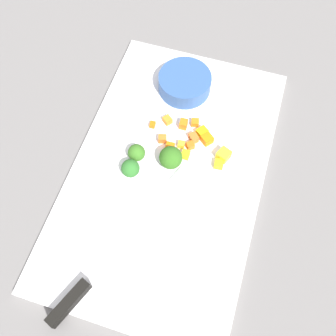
% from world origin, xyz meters
% --- Properties ---
extents(ground_plane, '(4.00, 4.00, 0.00)m').
position_xyz_m(ground_plane, '(0.00, 0.00, 0.00)').
color(ground_plane, slate).
extents(cutting_board, '(0.53, 0.32, 0.01)m').
position_xyz_m(cutting_board, '(0.00, 0.00, 0.01)').
color(cutting_board, white).
rests_on(cutting_board, ground_plane).
extents(prep_bowl, '(0.10, 0.10, 0.03)m').
position_xyz_m(prep_bowl, '(-0.18, -0.02, 0.03)').
color(prep_bowl, '#315490').
rests_on(prep_bowl, cutting_board).
extents(chef_knife, '(0.30, 0.14, 0.02)m').
position_xyz_m(chef_knife, '(0.19, -0.05, 0.02)').
color(chef_knife, silver).
rests_on(chef_knife, cutting_board).
extents(carrot_dice_0, '(0.02, 0.02, 0.01)m').
position_xyz_m(carrot_dice_0, '(-0.07, 0.03, 0.02)').
color(carrot_dice_0, orange).
rests_on(carrot_dice_0, cutting_board).
extents(carrot_dice_1, '(0.02, 0.02, 0.01)m').
position_xyz_m(carrot_dice_1, '(-0.05, -0.03, 0.02)').
color(carrot_dice_1, orange).
rests_on(carrot_dice_1, cutting_board).
extents(carrot_dice_2, '(0.01, 0.01, 0.01)m').
position_xyz_m(carrot_dice_2, '(-0.08, -0.05, 0.02)').
color(carrot_dice_2, orange).
rests_on(carrot_dice_2, cutting_board).
extents(carrot_dice_3, '(0.02, 0.02, 0.01)m').
position_xyz_m(carrot_dice_3, '(-0.04, -0.01, 0.02)').
color(carrot_dice_3, orange).
rests_on(carrot_dice_3, cutting_board).
extents(carrot_dice_4, '(0.03, 0.03, 0.02)m').
position_xyz_m(carrot_dice_4, '(-0.08, 0.05, 0.02)').
color(carrot_dice_4, orange).
rests_on(carrot_dice_4, cutting_board).
extents(carrot_dice_5, '(0.02, 0.02, 0.01)m').
position_xyz_m(carrot_dice_5, '(-0.09, -0.03, 0.02)').
color(carrot_dice_5, orange).
rests_on(carrot_dice_5, cutting_board).
extents(carrot_dice_6, '(0.02, 0.02, 0.01)m').
position_xyz_m(carrot_dice_6, '(-0.10, 0.02, 0.02)').
color(carrot_dice_6, orange).
rests_on(carrot_dice_6, cutting_board).
extents(carrot_dice_7, '(0.02, 0.02, 0.01)m').
position_xyz_m(carrot_dice_7, '(-0.06, 0.02, 0.02)').
color(carrot_dice_7, orange).
rests_on(carrot_dice_7, cutting_board).
extents(carrot_dice_8, '(0.02, 0.01, 0.02)m').
position_xyz_m(carrot_dice_8, '(-0.09, 0.00, 0.02)').
color(carrot_dice_8, orange).
rests_on(carrot_dice_8, cutting_board).
extents(pepper_dice_0, '(0.03, 0.03, 0.02)m').
position_xyz_m(pepper_dice_0, '(-0.05, 0.08, 0.02)').
color(pepper_dice_0, yellow).
rests_on(pepper_dice_0, cutting_board).
extents(pepper_dice_1, '(0.02, 0.02, 0.01)m').
position_xyz_m(pepper_dice_1, '(-0.04, 0.08, 0.02)').
color(pepper_dice_1, yellow).
rests_on(pepper_dice_1, cutting_board).
extents(pepper_dice_2, '(0.01, 0.01, 0.01)m').
position_xyz_m(pepper_dice_2, '(-0.04, 0.02, 0.02)').
color(pepper_dice_2, yellow).
rests_on(pepper_dice_2, cutting_board).
extents(pepper_dice_3, '(0.02, 0.02, 0.01)m').
position_xyz_m(pepper_dice_3, '(-0.09, 0.04, 0.02)').
color(pepper_dice_3, yellow).
rests_on(pepper_dice_3, cutting_board).
extents(pepper_dice_4, '(0.01, 0.01, 0.01)m').
position_xyz_m(pepper_dice_4, '(-0.05, 0.01, 0.02)').
color(pepper_dice_4, yellow).
rests_on(pepper_dice_4, cutting_board).
extents(broccoli_floret_0, '(0.04, 0.04, 0.04)m').
position_xyz_m(broccoli_floret_0, '(-0.02, -0.00, 0.03)').
color(broccoli_floret_0, '#95BA66').
rests_on(broccoli_floret_0, cutting_board).
extents(broccoli_floret_1, '(0.03, 0.03, 0.03)m').
position_xyz_m(broccoli_floret_1, '(0.02, -0.06, 0.03)').
color(broccoli_floret_1, '#7FBE5A').
rests_on(broccoli_floret_1, cutting_board).
extents(broccoli_floret_2, '(0.03, 0.03, 0.03)m').
position_xyz_m(broccoli_floret_2, '(-0.01, -0.06, 0.03)').
color(broccoli_floret_2, '#97C45F').
rests_on(broccoli_floret_2, cutting_board).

